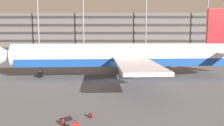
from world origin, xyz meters
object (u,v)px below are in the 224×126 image
(suitcase_silver, at_px, (67,119))
(backpack_orange, at_px, (91,115))
(airliner, at_px, (123,56))
(backpack_large, at_px, (63,122))

(suitcase_silver, relative_size, backpack_orange, 1.79)
(suitcase_silver, distance_m, backpack_orange, 1.85)
(airliner, xyz_separation_m, suitcase_silver, (-4.79, -17.40, -3.01))
(airliner, height_order, backpack_orange, airliner)
(backpack_large, height_order, backpack_orange, backpack_large)
(airliner, bearing_deg, backpack_large, -104.94)
(backpack_large, relative_size, backpack_orange, 1.07)
(backpack_orange, bearing_deg, backpack_large, -141.65)
(airliner, xyz_separation_m, backpack_large, (-4.87, -18.27, -2.89))
(backpack_large, bearing_deg, airliner, 75.06)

